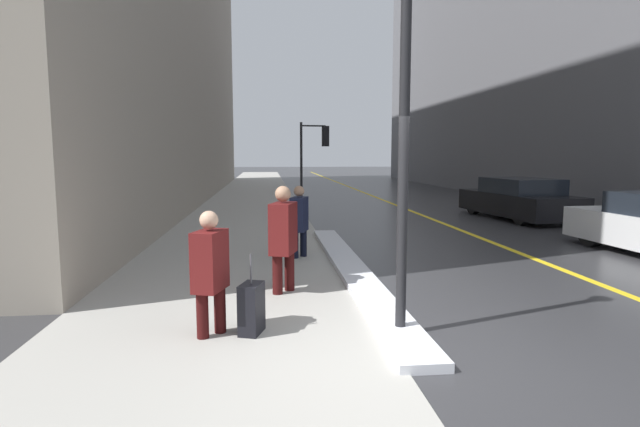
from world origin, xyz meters
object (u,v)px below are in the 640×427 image
at_px(rolling_suitcase, 252,309).
at_px(pedestrian_nearside, 299,218).
at_px(pedestrian_trailing, 210,267).
at_px(pedestrian_in_glasses, 283,234).
at_px(lamp_post, 404,117).
at_px(parked_car_black, 519,200).
at_px(traffic_light_near, 317,145).

bearing_deg(rolling_suitcase, pedestrian_nearside, -173.16).
xyz_separation_m(pedestrian_trailing, pedestrian_in_glasses, (0.89, 1.74, 0.09)).
distance_m(lamp_post, parked_car_black, 12.05).
xyz_separation_m(pedestrian_in_glasses, rolling_suitcase, (-0.43, -1.72, -0.59)).
bearing_deg(lamp_post, parked_car_black, 56.13).
bearing_deg(parked_car_black, rolling_suitcase, 133.32).
bearing_deg(pedestrian_nearside, pedestrian_in_glasses, 8.92).
relative_size(pedestrian_trailing, pedestrian_nearside, 1.00).
relative_size(traffic_light_near, parked_car_black, 0.75).
bearing_deg(traffic_light_near, pedestrian_nearside, -103.62).
distance_m(pedestrian_trailing, pedestrian_nearside, 4.48).
height_order(traffic_light_near, pedestrian_in_glasses, traffic_light_near).
bearing_deg(parked_car_black, pedestrian_trailing, 131.85).
bearing_deg(pedestrian_trailing, pedestrian_nearside, -178.87).
distance_m(lamp_post, pedestrian_nearside, 4.86).
height_order(traffic_light_near, pedestrian_nearside, traffic_light_near).
bearing_deg(traffic_light_near, parked_car_black, -55.74).
relative_size(pedestrian_nearside, rolling_suitcase, 1.54).
xyz_separation_m(lamp_post, pedestrian_trailing, (-2.17, 0.19, -1.68)).
bearing_deg(pedestrian_trailing, traffic_light_near, -171.89).
bearing_deg(traffic_light_near, lamp_post, -98.71).
xyz_separation_m(traffic_light_near, rolling_suitcase, (-2.44, -16.60, -2.22)).
relative_size(pedestrian_trailing, rolling_suitcase, 1.53).
distance_m(parked_car_black, rolling_suitcase, 12.79).
distance_m(pedestrian_in_glasses, pedestrian_nearside, 2.58).
xyz_separation_m(parked_car_black, rolling_suitcase, (-8.35, -9.68, -0.33)).
bearing_deg(pedestrian_nearside, pedestrian_trailing, 1.13).
distance_m(pedestrian_in_glasses, parked_car_black, 11.23).
relative_size(lamp_post, pedestrian_trailing, 2.79).
bearing_deg(pedestrian_trailing, pedestrian_in_glasses, 170.79).
height_order(pedestrian_trailing, pedestrian_in_glasses, pedestrian_in_glasses).
xyz_separation_m(traffic_light_near, pedestrian_in_glasses, (-2.00, -14.87, -1.62)).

